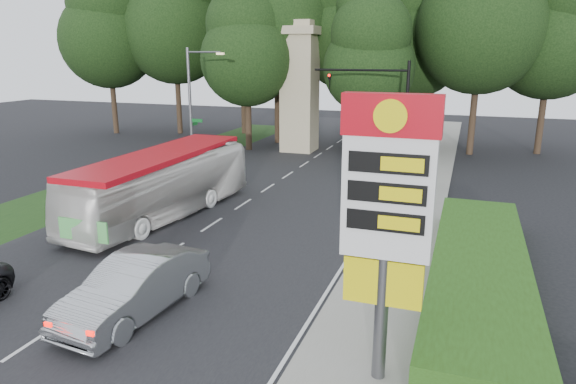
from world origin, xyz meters
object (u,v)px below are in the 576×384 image
(streetlight_signs, at_px, (193,102))
(sedan_silver, at_px, (135,287))
(traffic_signal_mast, at_px, (386,102))
(monument, at_px, (300,86))
(gas_station_pylon, at_px, (387,204))
(transit_bus, at_px, (163,185))

(streetlight_signs, xyz_separation_m, sedan_silver, (8.71, -19.17, -3.56))
(traffic_signal_mast, distance_m, streetlight_signs, 12.83)
(monument, height_order, sedan_silver, monument)
(gas_station_pylon, bearing_deg, sedan_silver, 173.52)
(monument, relative_size, transit_bus, 0.89)
(gas_station_pylon, bearing_deg, monument, 111.80)
(streetlight_signs, distance_m, transit_bus, 11.76)
(monument, bearing_deg, sedan_silver, -82.20)
(gas_station_pylon, height_order, traffic_signal_mast, traffic_signal_mast)
(traffic_signal_mast, height_order, transit_bus, traffic_signal_mast)
(gas_station_pylon, xyz_separation_m, streetlight_signs, (-16.19, 20.01, -0.01))
(traffic_signal_mast, distance_m, sedan_silver, 21.85)
(gas_station_pylon, xyz_separation_m, monument, (-11.20, 28.01, 0.66))
(gas_station_pylon, height_order, monument, monument)
(sedan_silver, bearing_deg, transit_bus, 123.03)
(monument, bearing_deg, streetlight_signs, -121.97)
(traffic_signal_mast, relative_size, sedan_silver, 1.34)
(traffic_signal_mast, bearing_deg, streetlight_signs, -171.08)
(gas_station_pylon, xyz_separation_m, traffic_signal_mast, (-3.52, 22.00, 0.22))
(traffic_signal_mast, height_order, streetlight_signs, streetlight_signs)
(streetlight_signs, xyz_separation_m, monument, (4.99, 7.99, 0.67))
(transit_bus, bearing_deg, monument, 94.12)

